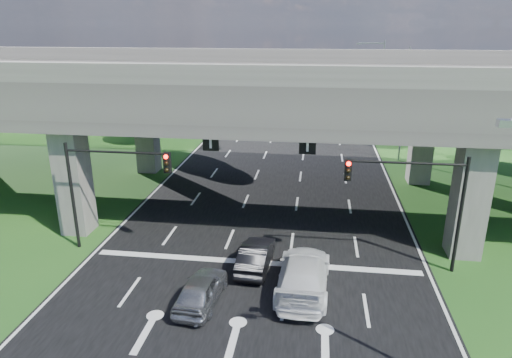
% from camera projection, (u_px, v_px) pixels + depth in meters
% --- Properties ---
extents(ground, '(160.00, 160.00, 0.00)m').
position_uv_depth(ground, '(244.00, 301.00, 20.57)').
color(ground, '#1B4516').
rests_on(ground, ground).
extents(road, '(18.00, 120.00, 0.03)m').
position_uv_depth(road, '(268.00, 214.00, 29.94)').
color(road, black).
rests_on(road, ground).
extents(overpass, '(80.00, 15.00, 10.00)m').
position_uv_depth(overpass, '(272.00, 88.00, 29.26)').
color(overpass, '#32302E').
rests_on(overpass, ground).
extents(warehouse, '(20.00, 10.00, 4.00)m').
position_uv_depth(warehouse, '(80.00, 108.00, 56.01)').
color(warehouse, '#9E9E99').
rests_on(warehouse, ground).
extents(signal_right, '(5.76, 0.54, 6.00)m').
position_uv_depth(signal_right, '(417.00, 192.00, 21.93)').
color(signal_right, black).
rests_on(signal_right, ground).
extents(signal_left, '(5.76, 0.54, 6.00)m').
position_uv_depth(signal_left, '(108.00, 178.00, 23.89)').
color(signal_left, black).
rests_on(signal_left, ground).
extents(streetlight_far, '(3.38, 0.25, 10.00)m').
position_uv_depth(streetlight_far, '(400.00, 96.00, 39.91)').
color(streetlight_far, gray).
rests_on(streetlight_far, ground).
extents(streetlight_beyond, '(3.38, 0.25, 10.00)m').
position_uv_depth(streetlight_beyond, '(378.00, 76.00, 54.92)').
color(streetlight_beyond, gray).
rests_on(streetlight_beyond, ground).
extents(tree_left_near, '(4.50, 4.50, 7.80)m').
position_uv_depth(tree_left_near, '(146.00, 99.00, 45.15)').
color(tree_left_near, black).
rests_on(tree_left_near, ground).
extents(tree_left_mid, '(3.91, 3.90, 6.76)m').
position_uv_depth(tree_left_mid, '(146.00, 93.00, 53.24)').
color(tree_left_mid, black).
rests_on(tree_left_mid, ground).
extents(tree_left_far, '(4.80, 4.80, 8.32)m').
position_uv_depth(tree_left_far, '(197.00, 77.00, 59.93)').
color(tree_left_far, black).
rests_on(tree_left_far, ground).
extents(tree_right_near, '(4.20, 4.20, 7.28)m').
position_uv_depth(tree_right_near, '(424.00, 105.00, 43.73)').
color(tree_right_near, black).
rests_on(tree_right_near, ground).
extents(tree_right_mid, '(3.91, 3.90, 6.76)m').
position_uv_depth(tree_right_mid, '(436.00, 96.00, 50.97)').
color(tree_right_mid, black).
rests_on(tree_right_mid, ground).
extents(tree_right_far, '(4.50, 4.50, 7.80)m').
position_uv_depth(tree_right_far, '(390.00, 81.00, 58.76)').
color(tree_right_far, black).
rests_on(tree_right_far, ground).
extents(car_silver, '(1.92, 4.11, 1.36)m').
position_uv_depth(car_silver, '(201.00, 289.00, 20.17)').
color(car_silver, '#96979D').
rests_on(car_silver, road).
extents(car_dark, '(1.66, 4.16, 1.35)m').
position_uv_depth(car_dark, '(256.00, 256.00, 23.13)').
color(car_dark, black).
rests_on(car_dark, road).
extents(car_white, '(2.56, 5.85, 1.67)m').
position_uv_depth(car_white, '(303.00, 274.00, 21.11)').
color(car_white, silver).
rests_on(car_white, road).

